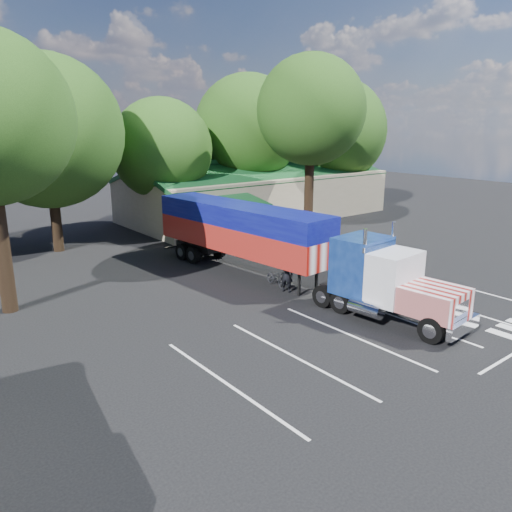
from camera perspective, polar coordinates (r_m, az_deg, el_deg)
ground at (r=25.51m, az=0.68°, el=-4.79°), size 120.00×120.00×0.00m
event_hall at (r=46.92m, az=-0.03°, el=7.18°), size 24.20×14.12×5.55m
tree_row_c at (r=36.24m, az=-22.81°, el=12.95°), size 10.00×10.00×13.05m
tree_row_d at (r=40.91m, az=-10.74°, el=11.91°), size 8.00×8.00×10.60m
tree_row_e at (r=46.17m, az=-0.92°, el=14.37°), size 9.60×9.60×12.90m
tree_row_f at (r=52.05m, az=8.94°, el=13.95°), size 10.40×10.40×13.00m
tree_near_right at (r=38.01m, az=6.32°, el=16.20°), size 8.00×8.00×13.50m
semi_truck at (r=27.45m, az=1.87°, el=1.85°), size 4.33×20.29×4.22m
woman at (r=26.14m, az=3.51°, el=-2.09°), size 0.70×0.83×1.92m
bicycle at (r=27.18m, az=2.30°, el=-2.51°), size 0.85×1.81×0.92m
silver_sedan at (r=37.97m, az=-5.45°, el=2.77°), size 3.94×2.40×1.23m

